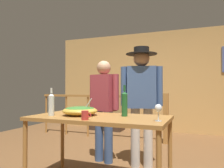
{
  "coord_description": "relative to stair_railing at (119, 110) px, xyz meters",
  "views": [
    {
      "loc": [
        1.04,
        -3.02,
        1.12
      ],
      "look_at": [
        -0.06,
        -0.31,
        1.17
      ],
      "focal_mm": 35.78,
      "sensor_mm": 36.0,
      "label": 1
    }
  ],
  "objects": [
    {
      "name": "salad_bowl",
      "position": [
        0.35,
        -2.28,
        0.22
      ],
      "size": [
        0.41,
        0.41,
        0.21
      ],
      "color": "gold",
      "rests_on": "serving_table"
    },
    {
      "name": "mug_red",
      "position": [
        0.59,
        -2.59,
        0.21
      ],
      "size": [
        0.11,
        0.07,
        0.09
      ],
      "color": "#B7332D",
      "rests_on": "serving_table"
    },
    {
      "name": "person_standing_left",
      "position": [
        0.29,
        -1.48,
        0.26
      ],
      "size": [
        0.53,
        0.3,
        1.54
      ],
      "rotation": [
        0.0,
        0.0,
        2.88
      ],
      "color": "#3D5684",
      "rests_on": "ground_plane"
    },
    {
      "name": "person_standing_right",
      "position": [
        0.89,
        -1.48,
        0.39
      ],
      "size": [
        0.58,
        0.44,
        1.7
      ],
      "rotation": [
        0.0,
        0.0,
        3.4
      ],
      "color": "beige",
      "rests_on": "ground_plane"
    },
    {
      "name": "ground_plane",
      "position": [
        0.65,
        -1.56,
        -0.64
      ],
      "size": [
        7.44,
        7.44,
        0.0
      ],
      "primitive_type": "plane",
      "color": "brown"
    },
    {
      "name": "wine_bottle_clear",
      "position": [
        0.04,
        -2.43,
        0.3
      ],
      "size": [
        0.07,
        0.07,
        0.32
      ],
      "color": "silver",
      "rests_on": "serving_table"
    },
    {
      "name": "serving_table",
      "position": [
        0.59,
        -2.27,
        0.09
      ],
      "size": [
        1.57,
        0.8,
        0.79
      ],
      "color": "#9E6B33",
      "rests_on": "ground_plane"
    },
    {
      "name": "wine_bottle_green",
      "position": [
        0.86,
        -2.16,
        0.31
      ],
      "size": [
        0.07,
        0.07,
        0.36
      ],
      "color": "#1E5628",
      "rests_on": "serving_table"
    },
    {
      "name": "tv_console",
      "position": [
        -0.7,
        0.91,
        -0.42
      ],
      "size": [
        0.9,
        0.4,
        0.44
      ],
      "primitive_type": "cube",
      "color": "#38281E",
      "rests_on": "ground_plane"
    },
    {
      "name": "stair_railing",
      "position": [
        0.0,
        0.0,
        0.0
      ],
      "size": [
        3.05,
        0.1,
        1.01
      ],
      "color": "#9E6B33",
      "rests_on": "ground_plane"
    },
    {
      "name": "flat_screen_tv",
      "position": [
        -0.7,
        0.88,
        0.06
      ],
      "size": [
        0.58,
        0.12,
        0.45
      ],
      "color": "black",
      "rests_on": "tv_console"
    },
    {
      "name": "wine_glass",
      "position": [
        1.29,
        -2.4,
        0.28
      ],
      "size": [
        0.07,
        0.07,
        0.17
      ],
      "color": "silver",
      "rests_on": "serving_table"
    },
    {
      "name": "back_wall",
      "position": [
        0.65,
        1.26,
        0.66
      ],
      "size": [
        5.73,
        0.1,
        2.59
      ],
      "primitive_type": "cube",
      "color": "tan",
      "rests_on": "ground_plane"
    }
  ]
}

